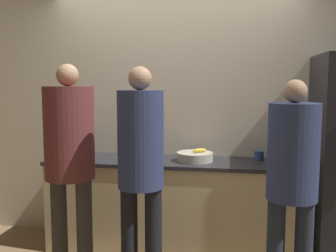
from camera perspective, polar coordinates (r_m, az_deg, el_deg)
name	(u,v)px	position (r m, az deg, el deg)	size (l,w,h in m)	color
wall_back	(176,115)	(3.85, 1.18, 1.73)	(5.20, 0.06, 2.60)	beige
counter	(171,204)	(3.74, 0.51, -11.82)	(2.39, 0.62, 0.89)	beige
person_left	(70,149)	(3.13, -14.76, -3.44)	(0.40, 0.40, 1.77)	#38332D
person_center	(141,161)	(2.83, -4.18, -5.31)	(0.35, 0.35, 1.74)	black
person_right	(292,172)	(2.83, 18.41, -6.68)	(0.36, 0.36, 1.64)	#232838
fruit_bowl	(195,157)	(3.56, 4.12, -4.66)	(0.34, 0.34, 0.12)	beige
utensil_crock	(75,150)	(3.92, -14.06, -3.51)	(0.12, 0.12, 0.24)	#3D424C
bottle_clear	(140,152)	(3.61, -4.29, -3.92)	(0.06, 0.06, 0.21)	silver
cup_blue	(259,155)	(3.72, 13.70, -4.37)	(0.09, 0.09, 0.09)	#335184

